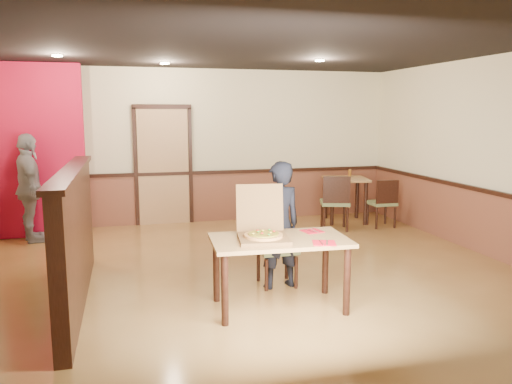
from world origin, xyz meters
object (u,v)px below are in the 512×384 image
(main_table, at_px, (280,249))
(diner_chair, at_px, (275,244))
(side_chair_right, at_px, (383,201))
(side_table, at_px, (345,188))
(diner, at_px, (279,225))
(pizza_box, at_px, (263,233))
(passerby, at_px, (30,188))
(condiment, at_px, (350,173))
(side_chair_left, at_px, (335,200))

(main_table, xyz_separation_m, diner_chair, (0.19, 0.75, -0.16))
(side_chair_right, height_order, side_table, side_chair_right)
(side_chair_right, distance_m, diner, 3.67)
(side_chair_right, distance_m, pizza_box, 4.34)
(side_table, height_order, passerby, passerby)
(pizza_box, distance_m, condiment, 4.66)
(diner_chair, bearing_deg, side_chair_left, 52.52)
(pizza_box, bearing_deg, side_chair_left, 62.77)
(condiment, bearing_deg, diner_chair, -128.03)
(side_chair_right, xyz_separation_m, diner, (-2.70, -2.47, 0.27))
(pizza_box, bearing_deg, diner, 66.80)
(side_table, bearing_deg, side_chair_right, -53.85)
(side_table, height_order, condiment, condiment)
(side_chair_right, height_order, diner, diner)
(side_chair_left, xyz_separation_m, pizza_box, (-2.14, -3.06, 0.29))
(passerby, bearing_deg, pizza_box, -158.96)
(diner_chair, height_order, side_table, diner_chair)
(side_chair_left, bearing_deg, pizza_box, 71.90)
(passerby, relative_size, pizza_box, 2.63)
(main_table, distance_m, side_chair_right, 4.22)
(diner, bearing_deg, side_chair_right, -146.83)
(side_chair_left, relative_size, condiment, 6.78)
(main_table, height_order, passerby, passerby)
(passerby, bearing_deg, condiment, -104.70)
(pizza_box, bearing_deg, side_table, 62.37)
(passerby, bearing_deg, diner_chair, -148.86)
(diner, xyz_separation_m, condiment, (2.38, 3.18, 0.15))
(main_table, bearing_deg, condiment, 58.86)
(main_table, bearing_deg, passerby, 132.56)
(side_chair_left, bearing_deg, side_table, -110.44)
(main_table, bearing_deg, side_chair_right, 49.77)
(diner_chair, bearing_deg, diner, -91.62)
(diner_chair, xyz_separation_m, diner, (-0.00, -0.14, 0.26))
(side_chair_right, relative_size, diner, 0.58)
(main_table, xyz_separation_m, side_chair_left, (1.96, 3.07, -0.11))
(side_chair_right, distance_m, passerby, 5.87)
(main_table, relative_size, passerby, 0.84)
(diner, height_order, passerby, passerby)
(side_chair_right, relative_size, side_table, 0.95)
(side_chair_left, relative_size, diner, 0.65)
(side_chair_right, bearing_deg, pizza_box, 46.50)
(passerby, height_order, condiment, passerby)
(passerby, xyz_separation_m, pizza_box, (2.78, -3.55, -0.04))
(side_chair_right, height_order, condiment, condiment)
(side_chair_left, height_order, passerby, passerby)
(passerby, bearing_deg, side_table, -105.68)
(main_table, height_order, pizza_box, pizza_box)
(diner_chair, distance_m, side_chair_right, 3.56)
(side_chair_right, bearing_deg, main_table, 48.31)
(side_table, xyz_separation_m, pizza_box, (-2.61, -3.68, 0.17))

